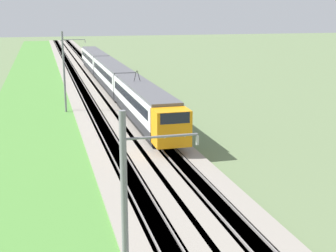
% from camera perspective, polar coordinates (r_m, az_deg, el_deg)
% --- Properties ---
extents(ballast_main, '(240.00, 4.40, 0.30)m').
position_cam_1_polar(ballast_main, '(60.12, -9.89, 3.30)').
color(ballast_main, gray).
rests_on(ballast_main, ground).
extents(ballast_adjacent, '(240.00, 4.40, 0.30)m').
position_cam_1_polar(ballast_adjacent, '(60.60, -6.09, 3.52)').
color(ballast_adjacent, gray).
rests_on(ballast_adjacent, ground).
extents(track_main, '(240.00, 1.57, 0.45)m').
position_cam_1_polar(track_main, '(60.12, -9.89, 3.31)').
color(track_main, '#4C4238').
rests_on(track_main, ground).
extents(track_adjacent, '(240.00, 1.57, 0.45)m').
position_cam_1_polar(track_adjacent, '(60.60, -6.09, 3.53)').
color(track_adjacent, '#4C4238').
rests_on(track_adjacent, ground).
extents(grass_verge, '(240.00, 9.13, 0.12)m').
position_cam_1_polar(grass_verge, '(59.93, -16.04, 2.84)').
color(grass_verge, '#4C8438').
rests_on(grass_verge, ground).
extents(passenger_train, '(62.99, 2.85, 5.11)m').
position_cam_1_polar(passenger_train, '(65.15, -6.84, 6.22)').
color(passenger_train, orange).
rests_on(passenger_train, ground).
extents(catenary_mast_near, '(0.22, 2.56, 8.11)m').
position_cam_1_polar(catenary_mast_near, '(15.40, -5.04, -12.48)').
color(catenary_mast_near, slate).
rests_on(catenary_mast_near, ground).
extents(catenary_mast_mid, '(0.22, 2.56, 8.86)m').
position_cam_1_polar(catenary_mast_mid, '(52.18, -12.50, 6.50)').
color(catenary_mast_mid, slate).
rests_on(catenary_mast_mid, ground).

